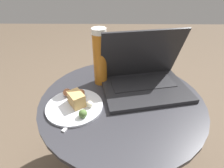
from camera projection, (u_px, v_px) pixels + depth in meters
The scene contains 7 objects.
ground_plane at pixel (119, 166), 0.99m from camera, with size 6.00×6.00×0.00m, color brown.
table at pixel (121, 122), 0.79m from camera, with size 0.66×0.66×0.49m.
napkin at pixel (77, 109), 0.66m from camera, with size 0.17×0.14×0.00m.
laptop at pixel (144, 77), 0.75m from camera, with size 0.40×0.32×0.25m.
beer_glass at pixel (100, 58), 0.74m from camera, with size 0.06×0.06×0.25m.
snack_plate at pixel (76, 103), 0.66m from camera, with size 0.22×0.22×0.06m.
fork at pixel (82, 111), 0.65m from camera, with size 0.09×0.18×0.01m.
Camera 1 is at (-0.03, -0.56, 0.93)m, focal length 28.00 mm.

